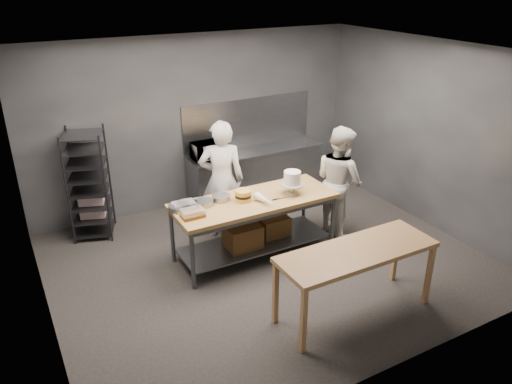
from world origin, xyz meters
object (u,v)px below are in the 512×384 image
frosted_cake_stand (292,180)px  microwave (208,151)px  work_table (255,220)px  near_counter (357,256)px  chef_behind (222,180)px  layer_cake (243,195)px  speed_rack (89,185)px  chef_right (339,181)px

frosted_cake_stand → microwave: bearing=103.1°
work_table → near_counter: work_table is taller
chef_behind → layer_cake: size_ratio=8.23×
near_counter → layer_cake: 1.94m
speed_rack → microwave: bearing=2.2°
microwave → layer_cake: bearing=-98.4°
chef_behind → layer_cake: chef_behind is taller
speed_rack → microwave: speed_rack is taller
speed_rack → frosted_cake_stand: size_ratio=4.97×
near_counter → microwave: bearing=94.7°
work_table → near_counter: size_ratio=1.20×
work_table → chef_right: bearing=0.4°
work_table → microwave: (0.10, 1.89, 0.48)m
near_counter → chef_behind: size_ratio=1.05×
near_counter → frosted_cake_stand: (0.16, 1.71, 0.33)m
work_table → frosted_cake_stand: (0.56, -0.11, 0.57)m
speed_rack → chef_behind: 2.08m
chef_behind → work_table: bearing=124.5°
work_table → frosted_cake_stand: size_ratio=6.82×
work_table → chef_right: (1.53, 0.01, 0.32)m
layer_cake → work_table: bearing=-8.3°
microwave → layer_cake: 1.89m
microwave → frosted_cake_stand: 2.05m
work_table → chef_behind: chef_behind is taller
work_table → chef_behind: size_ratio=1.26×
speed_rack → layer_cake: speed_rack is taller
near_counter → speed_rack: (-2.37, 3.63, 0.04)m
chef_behind → microwave: 1.14m
microwave → layer_cake: (-0.27, -1.87, -0.05)m
speed_rack → chef_right: size_ratio=0.99×
work_table → chef_behind: (-0.16, 0.78, 0.38)m
chef_right → microwave: chef_right is taller
near_counter → chef_right: (1.12, 1.83, 0.07)m
chef_behind → near_counter: bearing=125.1°
microwave → near_counter: bearing=-85.3°
microwave → chef_behind: bearing=-103.1°
chef_behind → layer_cake: bearing=111.7°
work_table → layer_cake: bearing=171.7°
work_table → microwave: microwave is taller
frosted_cake_stand → layer_cake: frosted_cake_stand is taller
chef_right → frosted_cake_stand: bearing=95.1°
chef_behind → chef_right: chef_behind is taller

